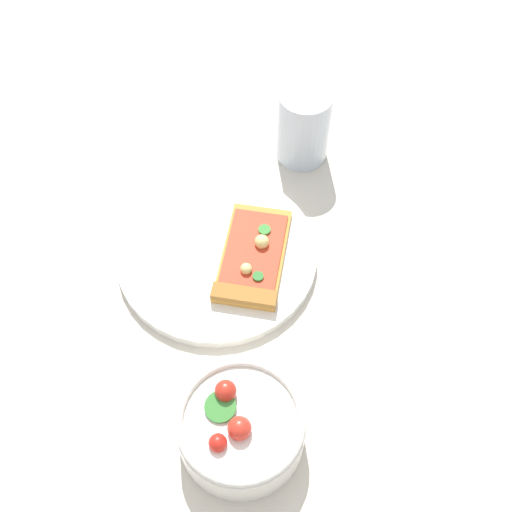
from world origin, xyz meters
name	(u,v)px	position (x,y,z in m)	size (l,w,h in m)	color
ground_plane	(185,279)	(0.00, 0.00, 0.00)	(2.40, 2.40, 0.00)	beige
plate	(217,255)	(-0.04, -0.03, 0.01)	(0.25, 0.25, 0.01)	white
pizza_slice_main	(252,261)	(-0.08, -0.01, 0.02)	(0.10, 0.16, 0.02)	gold
salad_bowl	(241,427)	(-0.07, 0.20, 0.03)	(0.13, 0.13, 0.07)	white
soda_glass	(303,128)	(-0.16, -0.20, 0.05)	(0.07, 0.07, 0.11)	silver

